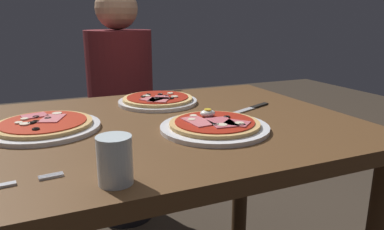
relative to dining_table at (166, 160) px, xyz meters
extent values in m
cube|color=brown|center=(0.00, 0.00, 0.10)|extent=(1.10, 0.85, 0.04)
cylinder|color=#3C2715|center=(-0.49, 0.37, -0.27)|extent=(0.07, 0.07, 0.70)
cylinder|color=#3C2715|center=(0.49, 0.37, -0.27)|extent=(0.07, 0.07, 0.70)
cylinder|color=white|center=(0.10, -0.13, 0.13)|extent=(0.30, 0.30, 0.01)
cylinder|color=tan|center=(0.10, -0.13, 0.14)|extent=(0.25, 0.25, 0.01)
cylinder|color=#A82314|center=(0.10, -0.13, 0.14)|extent=(0.22, 0.22, 0.00)
torus|color=black|center=(0.14, -0.19, 0.15)|extent=(0.02, 0.02, 0.00)
torus|color=black|center=(0.08, -0.17, 0.15)|extent=(0.02, 0.02, 0.00)
torus|color=black|center=(0.14, -0.11, 0.15)|extent=(0.02, 0.02, 0.00)
cube|color=#C65B66|center=(0.11, -0.15, 0.15)|extent=(0.07, 0.10, 0.00)
cube|color=#D16B70|center=(0.05, -0.12, 0.15)|extent=(0.07, 0.10, 0.00)
cube|color=#C65B66|center=(0.14, -0.17, 0.15)|extent=(0.08, 0.08, 0.00)
cylinder|color=beige|center=(0.04, -0.10, 0.15)|extent=(0.02, 0.02, 0.00)
cylinder|color=beige|center=(0.14, -0.18, 0.15)|extent=(0.02, 0.02, 0.00)
cylinder|color=beige|center=(0.09, -0.18, 0.15)|extent=(0.03, 0.03, 0.00)
cylinder|color=beige|center=(0.06, -0.06, 0.15)|extent=(0.02, 0.02, 0.00)
ellipsoid|color=white|center=(0.10, -0.08, 0.15)|extent=(0.04, 0.03, 0.02)
cylinder|color=yellow|center=(0.10, -0.08, 0.16)|extent=(0.02, 0.02, 0.00)
cylinder|color=white|center=(0.05, 0.23, 0.13)|extent=(0.28, 0.28, 0.01)
cylinder|color=#DBB26B|center=(0.05, 0.23, 0.14)|extent=(0.25, 0.25, 0.01)
cylinder|color=#A82314|center=(0.05, 0.23, 0.14)|extent=(0.22, 0.22, 0.00)
torus|color=black|center=(0.04, 0.19, 0.15)|extent=(0.02, 0.02, 0.00)
torus|color=black|center=(0.08, 0.22, 0.15)|extent=(0.02, 0.02, 0.00)
torus|color=black|center=(0.07, 0.26, 0.15)|extent=(0.02, 0.02, 0.00)
torus|color=black|center=(0.01, 0.24, 0.15)|extent=(0.02, 0.02, 0.00)
torus|color=black|center=(0.03, 0.27, 0.15)|extent=(0.02, 0.02, 0.00)
torus|color=black|center=(0.08, 0.18, 0.15)|extent=(0.02, 0.02, 0.00)
cube|color=#D16B70|center=(0.04, 0.17, 0.15)|extent=(0.09, 0.10, 0.00)
cube|color=#C65B66|center=(0.06, 0.20, 0.15)|extent=(0.06, 0.08, 0.00)
cube|color=#D16B70|center=(0.02, 0.19, 0.15)|extent=(0.08, 0.09, 0.00)
cylinder|color=beige|center=(0.11, 0.26, 0.15)|extent=(0.02, 0.02, 0.00)
cylinder|color=beige|center=(0.10, 0.20, 0.15)|extent=(0.02, 0.02, 0.00)
cylinder|color=beige|center=(0.02, 0.25, 0.15)|extent=(0.03, 0.03, 0.00)
cylinder|color=white|center=(-0.33, 0.05, 0.13)|extent=(0.30, 0.30, 0.01)
cylinder|color=tan|center=(-0.33, 0.05, 0.14)|extent=(0.25, 0.25, 0.01)
cylinder|color=#B72D19|center=(-0.33, 0.05, 0.14)|extent=(0.22, 0.22, 0.00)
torus|color=black|center=(-0.35, -0.02, 0.15)|extent=(0.02, 0.02, 0.00)
torus|color=black|center=(-0.36, 0.04, 0.15)|extent=(0.02, 0.02, 0.00)
torus|color=black|center=(-0.35, 0.05, 0.15)|extent=(0.02, 0.02, 0.00)
torus|color=black|center=(-0.35, 0.10, 0.15)|extent=(0.02, 0.02, 0.00)
torus|color=black|center=(-0.32, 0.07, 0.15)|extent=(0.02, 0.02, 0.00)
cube|color=#C65B66|center=(-0.35, 0.12, 0.15)|extent=(0.08, 0.07, 0.00)
cube|color=#D16B70|center=(-0.30, 0.07, 0.15)|extent=(0.08, 0.10, 0.00)
cylinder|color=beige|center=(-0.37, 0.04, 0.15)|extent=(0.03, 0.03, 0.00)
cylinder|color=beige|center=(-0.37, 0.09, 0.15)|extent=(0.02, 0.02, 0.00)
cylinder|color=beige|center=(-0.29, 0.12, 0.15)|extent=(0.03, 0.03, 0.00)
cylinder|color=beige|center=(-0.39, 0.06, 0.15)|extent=(0.02, 0.02, 0.00)
cylinder|color=silver|center=(-0.22, -0.35, 0.16)|extent=(0.06, 0.06, 0.09)
cylinder|color=silver|center=(-0.22, -0.35, 0.14)|extent=(0.06, 0.06, 0.04)
cube|color=silver|center=(-0.33, -0.28, 0.12)|extent=(0.05, 0.01, 0.00)
cube|color=silver|center=(-0.33, -0.28, 0.12)|extent=(0.05, 0.01, 0.00)
cube|color=silver|center=(-0.33, -0.27, 0.12)|extent=(0.05, 0.01, 0.00)
cube|color=silver|center=(-0.33, -0.27, 0.12)|extent=(0.05, 0.01, 0.00)
cube|color=silver|center=(0.27, 0.01, 0.12)|extent=(0.11, 0.06, 0.00)
cube|color=black|center=(0.36, 0.05, 0.12)|extent=(0.09, 0.05, 0.01)
cylinder|color=black|center=(0.04, 0.79, -0.39)|extent=(0.29, 0.29, 0.46)
cylinder|color=maroon|center=(0.04, 0.79, 0.10)|extent=(0.32, 0.32, 0.52)
sphere|color=tan|center=(0.04, 0.79, 0.46)|extent=(0.20, 0.20, 0.20)
camera|label=1|loc=(-0.33, -0.96, 0.41)|focal=33.77mm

